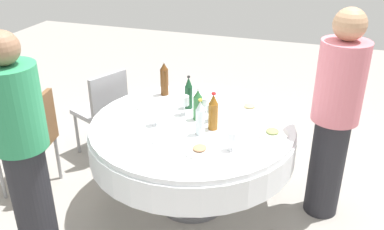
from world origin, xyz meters
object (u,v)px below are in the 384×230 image
Objects in this scene: bottle_amber_far at (213,112)px; person_near at (23,150)px; bottle_brown_front at (164,79)px; wine_glass_front at (155,113)px; wine_glass_mid at (204,102)px; bottle_dark_green_near at (189,93)px; plate_south at (272,133)px; plate_rear at (200,150)px; bottle_green_outer at (198,105)px; wine_glass_right at (184,101)px; bottle_clear_north at (200,118)px; chair_right at (33,136)px; plate_west at (149,105)px; chair_mid at (104,107)px; dining_table at (192,139)px; wine_glass_north at (232,137)px; person_far at (335,115)px; plate_inner at (250,107)px; wine_glass_south at (212,109)px.

person_near is at bearing 129.29° from bottle_amber_far.
bottle_brown_front is 0.58m from wine_glass_front.
person_near reaches higher than wine_glass_mid.
bottle_dark_green_near is 0.76m from plate_south.
plate_rear is (-0.63, -0.29, -0.11)m from bottle_dark_green_near.
bottle_green_outer reaches higher than wine_glass_mid.
wine_glass_right is at bearing -137.54° from bottle_brown_front.
bottle_clear_north reaches higher than bottle_green_outer.
chair_right is at bearing 106.20° from wine_glass_right.
bottle_clear_north is 0.78m from bottle_brown_front.
bottle_amber_far is 0.19m from bottle_green_outer.
wine_glass_front is at bearing -147.51° from plate_west.
bottle_amber_far reaches higher than chair_mid.
bottle_amber_far is at bearing 96.93° from plate_south.
dining_table is 0.27m from bottle_green_outer.
plate_rear is at bearing -154.70° from dining_table.
chair_mid is (1.33, 0.19, -0.32)m from person_near.
bottle_amber_far reaches higher than wine_glass_front.
wine_glass_north reaches higher than wine_glass_mid.
bottle_clear_north is (-0.22, -0.09, 0.01)m from bottle_green_outer.
bottle_dark_green_near is 0.70m from plate_rear.
plate_south is (-0.43, -1.00, -0.13)m from bottle_brown_front.
bottle_clear_north reaches higher than plate_rear.
wine_glass_front is 0.61× the size of plate_south.
person_far reaches higher than bottle_dark_green_near.
wine_glass_mid reaches higher than plate_rear.
person_far reaches higher than bottle_amber_far.
plate_inner is at bearing -89.97° from person_near.
wine_glass_north is 0.61m from wine_glass_mid.
wine_glass_south is at bearing -58.96° from dining_table.
person_near is (-1.07, 0.87, 0.01)m from wine_glass_mid.
wine_glass_south is at bearing -85.40° from bottle_green_outer.
bottle_brown_front is 1.01m from plate_rear.
bottle_clear_north is at bearing -120.65° from plate_west.
bottle_clear_north is at bearing -141.66° from wine_glass_right.
bottle_amber_far is 0.33× the size of chair_mid.
wine_glass_south reaches higher than plate_south.
bottle_green_outer is at bearing -88.57° from person_near.
chair_right is at bearing 102.92° from bottle_green_outer.
wine_glass_front is 0.36m from plate_west.
wine_glass_north is 0.61× the size of plate_south.
plate_rear is (-0.50, -0.28, -0.10)m from wine_glass_right.
person_far reaches higher than wine_glass_south.
person_far reaches higher than plate_west.
bottle_green_outer is at bearing 132.47° from plate_inner.
plate_south is 0.14× the size of person_far.
person_near is (-1.25, 1.20, 0.08)m from plate_inner.
plate_inner is 0.79m from plate_rear.
bottle_amber_far is 0.18× the size of person_far.
wine_glass_right is at bearing 81.31° from plate_south.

